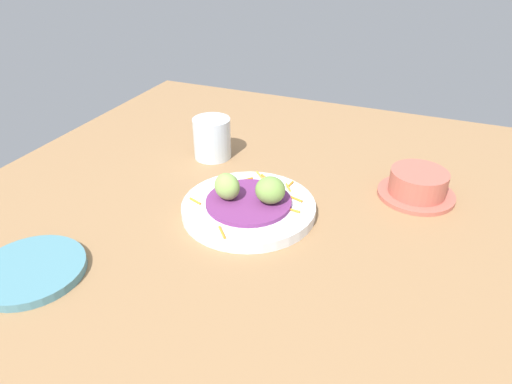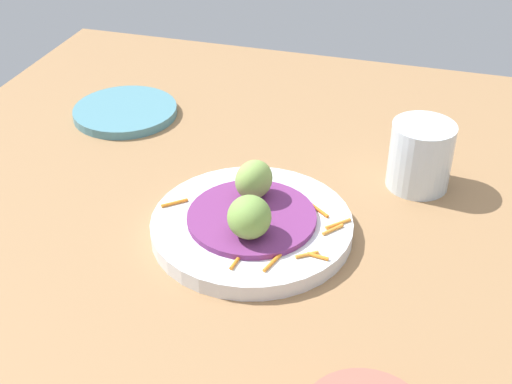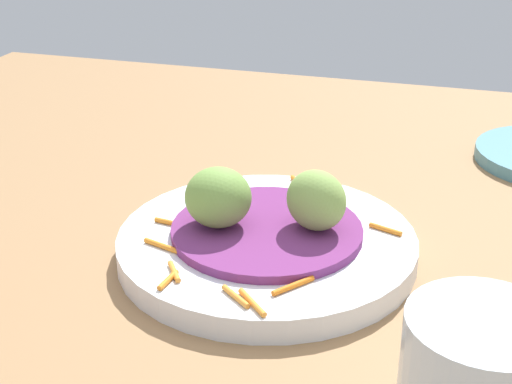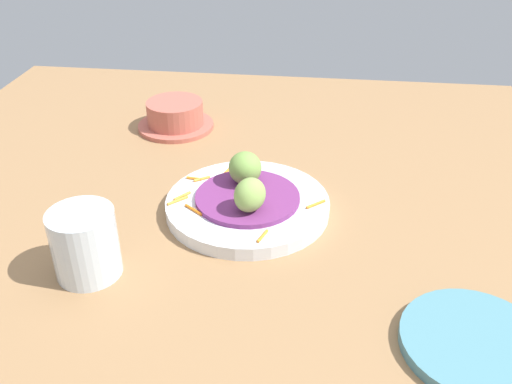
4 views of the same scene
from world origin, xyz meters
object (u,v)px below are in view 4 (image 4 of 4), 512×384
at_px(main_plate, 248,205).
at_px(side_plate_small, 475,344).
at_px(guac_scoop_left, 250,195).
at_px(water_glass, 85,244).
at_px(terracotta_bowl, 175,116).
at_px(guac_scoop_center, 245,168).

bearing_deg(main_plate, side_plate_small, -40.30).
bearing_deg(side_plate_small, guac_scoop_left, 143.66).
xyz_separation_m(side_plate_small, water_glass, (-0.44, 0.07, 0.04)).
xyz_separation_m(terracotta_bowl, water_glass, (-0.00, -0.42, 0.02)).
distance_m(guac_scoop_left, water_glass, 0.22).
bearing_deg(terracotta_bowl, guac_scoop_center, -54.45).
bearing_deg(guac_scoop_center, side_plate_small, -43.65).
xyz_separation_m(guac_scoop_left, side_plate_small, (0.26, -0.19, -0.04)).
relative_size(guac_scoop_left, water_glass, 0.56).
xyz_separation_m(guac_scoop_center, terracotta_bowl, (-0.16, 0.23, -0.03)).
distance_m(main_plate, terracotta_bowl, 0.31).
bearing_deg(guac_scoop_left, guac_scoop_center, 102.87).
bearing_deg(main_plate, terracotta_bowl, 122.92).
xyz_separation_m(guac_scoop_center, side_plate_small, (0.28, -0.26, -0.04)).
bearing_deg(terracotta_bowl, main_plate, -57.08).
bearing_deg(water_glass, terracotta_bowl, 89.71).
relative_size(guac_scoop_left, guac_scoop_center, 0.94).
distance_m(main_plate, guac_scoop_left, 0.05).
distance_m(guac_scoop_center, water_glass, 0.25).
distance_m(main_plate, guac_scoop_center, 0.05).
bearing_deg(water_glass, guac_scoop_left, 34.01).
xyz_separation_m(main_plate, guac_scoop_left, (0.01, -0.04, 0.04)).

